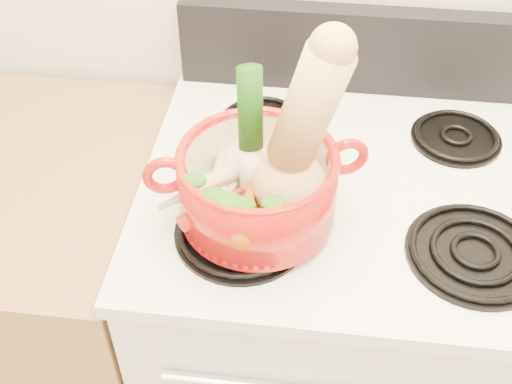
# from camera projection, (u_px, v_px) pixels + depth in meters

# --- Properties ---
(stove_body) EXTENTS (0.76, 0.65, 0.92)m
(stove_body) POSITION_uv_depth(u_px,v_px,m) (334.00, 333.00, 1.51)
(stove_body) COLOR silver
(stove_body) RESTS_ON floor
(cooktop) EXTENTS (0.78, 0.67, 0.03)m
(cooktop) POSITION_uv_depth(u_px,v_px,m) (356.00, 186.00, 1.18)
(cooktop) COLOR silver
(cooktop) RESTS_ON stove_body
(control_backsplash) EXTENTS (0.76, 0.05, 0.18)m
(control_backsplash) POSITION_uv_depth(u_px,v_px,m) (363.00, 50.00, 1.32)
(control_backsplash) COLOR black
(control_backsplash) RESTS_ON cooktop
(burner_front_left) EXTENTS (0.22, 0.22, 0.02)m
(burner_front_left) POSITION_uv_depth(u_px,v_px,m) (241.00, 231.00, 1.06)
(burner_front_left) COLOR black
(burner_front_left) RESTS_ON cooktop
(burner_front_right) EXTENTS (0.22, 0.22, 0.02)m
(burner_front_right) POSITION_uv_depth(u_px,v_px,m) (475.00, 252.00, 1.03)
(burner_front_right) COLOR black
(burner_front_right) RESTS_ON cooktop
(burner_back_left) EXTENTS (0.17, 0.17, 0.02)m
(burner_back_left) POSITION_uv_depth(u_px,v_px,m) (262.00, 122.00, 1.28)
(burner_back_left) COLOR black
(burner_back_left) RESTS_ON cooktop
(burner_back_right) EXTENTS (0.17, 0.17, 0.02)m
(burner_back_right) POSITION_uv_depth(u_px,v_px,m) (456.00, 136.00, 1.25)
(burner_back_right) COLOR black
(burner_back_right) RESTS_ON cooktop
(dutch_oven) EXTENTS (0.32, 0.32, 0.13)m
(dutch_oven) POSITION_uv_depth(u_px,v_px,m) (258.00, 186.00, 1.04)
(dutch_oven) COLOR #B1140F
(dutch_oven) RESTS_ON burner_front_left
(pot_handle_left) EXTENTS (0.07, 0.04, 0.07)m
(pot_handle_left) POSITION_uv_depth(u_px,v_px,m) (165.00, 175.00, 0.99)
(pot_handle_left) COLOR #B1140F
(pot_handle_left) RESTS_ON dutch_oven
(pot_handle_right) EXTENTS (0.07, 0.04, 0.07)m
(pot_handle_right) POSITION_uv_depth(u_px,v_px,m) (347.00, 157.00, 1.02)
(pot_handle_right) COLOR #B1140F
(pot_handle_right) RESTS_ON dutch_oven
(squash) EXTENTS (0.23, 0.18, 0.33)m
(squash) POSITION_uv_depth(u_px,v_px,m) (310.00, 137.00, 0.94)
(squash) COLOR tan
(squash) RESTS_ON dutch_oven
(leek) EXTENTS (0.05, 0.07, 0.26)m
(leek) POSITION_uv_depth(u_px,v_px,m) (250.00, 137.00, 0.99)
(leek) COLOR white
(leek) RESTS_ON dutch_oven
(ginger) EXTENTS (0.09, 0.08, 0.04)m
(ginger) POSITION_uv_depth(u_px,v_px,m) (276.00, 158.00, 1.11)
(ginger) COLOR tan
(ginger) RESTS_ON dutch_oven
(parsnip_0) EXTENTS (0.06, 0.23, 0.06)m
(parsnip_0) POSITION_uv_depth(u_px,v_px,m) (221.00, 168.00, 1.09)
(parsnip_0) COLOR beige
(parsnip_0) RESTS_ON dutch_oven
(parsnip_1) EXTENTS (0.05, 0.19, 0.05)m
(parsnip_1) POSITION_uv_depth(u_px,v_px,m) (224.00, 182.00, 1.06)
(parsnip_1) COLOR beige
(parsnip_1) RESTS_ON dutch_oven
(parsnip_2) EXTENTS (0.06, 0.19, 0.06)m
(parsnip_2) POSITION_uv_depth(u_px,v_px,m) (242.00, 159.00, 1.09)
(parsnip_2) COLOR beige
(parsnip_2) RESTS_ON dutch_oven
(parsnip_3) EXTENTS (0.16, 0.13, 0.05)m
(parsnip_3) POSITION_uv_depth(u_px,v_px,m) (206.00, 183.00, 1.04)
(parsnip_3) COLOR beige
(parsnip_3) RESTS_ON dutch_oven
(carrot_0) EXTENTS (0.09, 0.17, 0.05)m
(carrot_0) POSITION_uv_depth(u_px,v_px,m) (252.00, 211.00, 1.02)
(carrot_0) COLOR #CB540A
(carrot_0) RESTS_ON dutch_oven
(carrot_1) EXTENTS (0.12, 0.12, 0.04)m
(carrot_1) POSITION_uv_depth(u_px,v_px,m) (217.00, 205.00, 1.03)
(carrot_1) COLOR red
(carrot_1) RESTS_ON dutch_oven
(carrot_2) EXTENTS (0.03, 0.15, 0.04)m
(carrot_2) POSITION_uv_depth(u_px,v_px,m) (276.00, 201.00, 1.02)
(carrot_2) COLOR #C25409
(carrot_2) RESTS_ON dutch_oven
(carrot_3) EXTENTS (0.10, 0.13, 0.04)m
(carrot_3) POSITION_uv_depth(u_px,v_px,m) (245.00, 204.00, 1.01)
(carrot_3) COLOR #C13809
(carrot_3) RESTS_ON dutch_oven
(carrot_4) EXTENTS (0.03, 0.16, 0.04)m
(carrot_4) POSITION_uv_depth(u_px,v_px,m) (248.00, 207.00, 0.99)
(carrot_4) COLOR #C45309
(carrot_4) RESTS_ON dutch_oven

